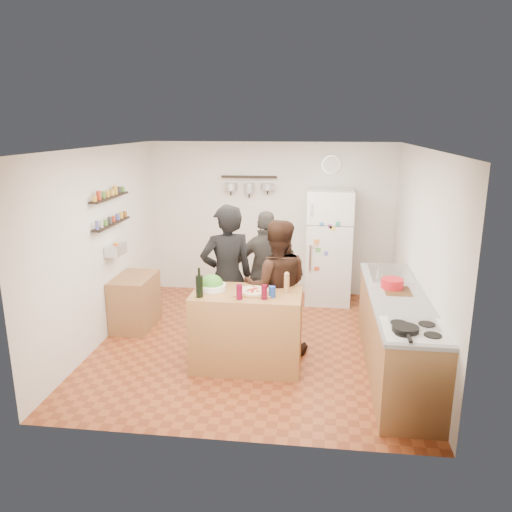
# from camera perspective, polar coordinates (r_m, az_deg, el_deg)

# --- Properties ---
(room_shell) EXTENTS (4.20, 4.20, 4.20)m
(room_shell) POSITION_cam_1_polar(r_m,az_deg,el_deg) (6.58, 0.31, 1.48)
(room_shell) COLOR brown
(room_shell) RESTS_ON ground
(prep_island) EXTENTS (1.25, 0.72, 0.91)m
(prep_island) POSITION_cam_1_polar(r_m,az_deg,el_deg) (5.88, -1.02, -8.36)
(prep_island) COLOR #966437
(prep_island) RESTS_ON floor
(pizza_board) EXTENTS (0.42, 0.34, 0.02)m
(pizza_board) POSITION_cam_1_polar(r_m,az_deg,el_deg) (5.68, -0.27, -4.17)
(pizza_board) COLOR olive
(pizza_board) RESTS_ON prep_island
(pizza) EXTENTS (0.34, 0.34, 0.02)m
(pizza) POSITION_cam_1_polar(r_m,az_deg,el_deg) (5.68, -0.27, -3.99)
(pizza) COLOR #CCAF86
(pizza) RESTS_ON pizza_board
(salad_bowl) EXTENTS (0.33, 0.33, 0.07)m
(salad_bowl) POSITION_cam_1_polar(r_m,az_deg,el_deg) (5.82, -5.08, -3.52)
(salad_bowl) COLOR white
(salad_bowl) RESTS_ON prep_island
(wine_bottle) EXTENTS (0.08, 0.08, 0.25)m
(wine_bottle) POSITION_cam_1_polar(r_m,az_deg,el_deg) (5.56, -6.48, -3.47)
(wine_bottle) COLOR black
(wine_bottle) RESTS_ON prep_island
(wine_glass_near) EXTENTS (0.07, 0.07, 0.17)m
(wine_glass_near) POSITION_cam_1_polar(r_m,az_deg,el_deg) (5.47, -1.92, -4.14)
(wine_glass_near) COLOR #58071E
(wine_glass_near) RESTS_ON prep_island
(wine_glass_far) EXTENTS (0.07, 0.07, 0.16)m
(wine_glass_far) POSITION_cam_1_polar(r_m,az_deg,el_deg) (5.48, 0.94, -4.14)
(wine_glass_far) COLOR #550719
(wine_glass_far) RESTS_ON prep_island
(pepper_mill) EXTENTS (0.06, 0.06, 0.20)m
(pepper_mill) POSITION_cam_1_polar(r_m,az_deg,el_deg) (5.69, 3.52, -3.25)
(pepper_mill) COLOR #A57845
(pepper_mill) RESTS_ON prep_island
(salt_canister) EXTENTS (0.08, 0.08, 0.12)m
(salt_canister) POSITION_cam_1_polar(r_m,az_deg,el_deg) (5.55, 1.85, -4.10)
(salt_canister) COLOR navy
(salt_canister) RESTS_ON prep_island
(person_left) EXTENTS (0.80, 0.69, 1.85)m
(person_left) POSITION_cam_1_polar(r_m,az_deg,el_deg) (6.22, -3.32, -2.46)
(person_left) COLOR black
(person_left) RESTS_ON floor
(person_center) EXTENTS (0.89, 0.74, 1.68)m
(person_center) POSITION_cam_1_polar(r_m,az_deg,el_deg) (6.11, 2.36, -3.61)
(person_center) COLOR black
(person_center) RESTS_ON floor
(person_back) EXTENTS (0.99, 0.44, 1.67)m
(person_back) POSITION_cam_1_polar(r_m,az_deg,el_deg) (6.75, 1.26, -1.84)
(person_back) COLOR #2F2C29
(person_back) RESTS_ON floor
(counter_run) EXTENTS (0.63, 2.63, 0.90)m
(counter_run) POSITION_cam_1_polar(r_m,az_deg,el_deg) (5.97, 15.78, -8.63)
(counter_run) COLOR #9E7042
(counter_run) RESTS_ON floor
(stove_top) EXTENTS (0.60, 0.62, 0.02)m
(stove_top) POSITION_cam_1_polar(r_m,az_deg,el_deg) (4.93, 17.74, -8.09)
(stove_top) COLOR white
(stove_top) RESTS_ON counter_run
(skillet) EXTENTS (0.24, 0.24, 0.05)m
(skillet) POSITION_cam_1_polar(r_m,az_deg,el_deg) (4.85, 16.72, -7.99)
(skillet) COLOR black
(skillet) RESTS_ON stove_top
(sink) EXTENTS (0.50, 0.80, 0.03)m
(sink) POSITION_cam_1_polar(r_m,az_deg,el_deg) (6.61, 15.02, -2.00)
(sink) COLOR silver
(sink) RESTS_ON counter_run
(cutting_board) EXTENTS (0.30, 0.40, 0.02)m
(cutting_board) POSITION_cam_1_polar(r_m,az_deg,el_deg) (5.96, 15.87, -3.95)
(cutting_board) COLOR brown
(cutting_board) RESTS_ON counter_run
(red_bowl) EXTENTS (0.26, 0.26, 0.11)m
(red_bowl) POSITION_cam_1_polar(r_m,az_deg,el_deg) (6.04, 15.30, -3.03)
(red_bowl) COLOR red
(red_bowl) RESTS_ON counter_run
(fridge) EXTENTS (0.70, 0.68, 1.80)m
(fridge) POSITION_cam_1_polar(r_m,az_deg,el_deg) (7.95, 8.30, 1.08)
(fridge) COLOR white
(fridge) RESTS_ON floor
(wall_clock) EXTENTS (0.30, 0.03, 0.30)m
(wall_clock) POSITION_cam_1_polar(r_m,az_deg,el_deg) (8.08, 8.60, 10.28)
(wall_clock) COLOR silver
(wall_clock) RESTS_ON back_wall
(spice_shelf_lower) EXTENTS (0.12, 1.00, 0.02)m
(spice_shelf_lower) POSITION_cam_1_polar(r_m,az_deg,el_deg) (6.85, -16.16, 3.56)
(spice_shelf_lower) COLOR black
(spice_shelf_lower) RESTS_ON left_wall
(spice_shelf_upper) EXTENTS (0.12, 1.00, 0.02)m
(spice_shelf_upper) POSITION_cam_1_polar(r_m,az_deg,el_deg) (6.79, -16.37, 6.45)
(spice_shelf_upper) COLOR black
(spice_shelf_upper) RESTS_ON left_wall
(produce_basket) EXTENTS (0.18, 0.35, 0.14)m
(produce_basket) POSITION_cam_1_polar(r_m,az_deg,el_deg) (6.91, -15.72, 0.71)
(produce_basket) COLOR silver
(produce_basket) RESTS_ON left_wall
(side_table) EXTENTS (0.50, 0.80, 0.73)m
(side_table) POSITION_cam_1_polar(r_m,az_deg,el_deg) (7.22, -13.64, -5.07)
(side_table) COLOR #A16E43
(side_table) RESTS_ON floor
(pot_rack) EXTENTS (0.90, 0.04, 0.04)m
(pot_rack) POSITION_cam_1_polar(r_m,az_deg,el_deg) (8.09, -0.80, 9.03)
(pot_rack) COLOR black
(pot_rack) RESTS_ON back_wall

